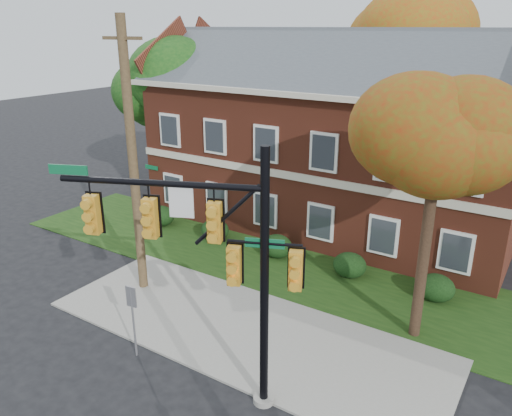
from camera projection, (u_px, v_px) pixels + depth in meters
The scene contains 15 objects.
ground at pixel (225, 346), 16.33m from camera, with size 120.00×120.00×0.00m, color black.
sidewalk at pixel (243, 330), 17.10m from camera, with size 14.00×5.00×0.08m, color gray.
grass_strip at pixel (309, 273), 21.05m from camera, with size 30.00×6.00×0.04m, color #193811.
apartment_building at pixel (331, 129), 25.05m from camera, with size 18.80×8.80×9.74m.
hedge_far_left at pixel (161, 216), 26.01m from camera, with size 1.40×1.26×1.05m, color black.
hedge_left at pixel (215, 230), 24.23m from camera, with size 1.40×1.26×1.05m, color black.
hedge_center at pixel (277, 246), 22.45m from camera, with size 1.40×1.26×1.05m, color black.
hedge_right at pixel (350, 265), 20.67m from camera, with size 1.40×1.26×1.05m, color black.
hedge_far_right at pixel (436, 288), 18.89m from camera, with size 1.40×1.26×1.05m, color black.
tree_near_right at pixel (445, 143), 14.42m from camera, with size 4.50×4.25×8.58m.
tree_left_rear at pixel (169, 85), 28.54m from camera, with size 5.40×5.10×8.88m.
tree_far_rear at pixel (412, 44), 29.23m from camera, with size 6.84×6.46×11.52m.
traffic_signal at pixel (213, 251), 12.56m from camera, with size 6.08×2.71×7.29m.
utility_pole at pixel (133, 161), 18.19m from camera, with size 1.60×0.39×10.27m.
sign_post at pixel (132, 309), 15.30m from camera, with size 0.36×0.09×2.47m.
Camera 1 is at (8.30, -11.02, 9.88)m, focal length 35.00 mm.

